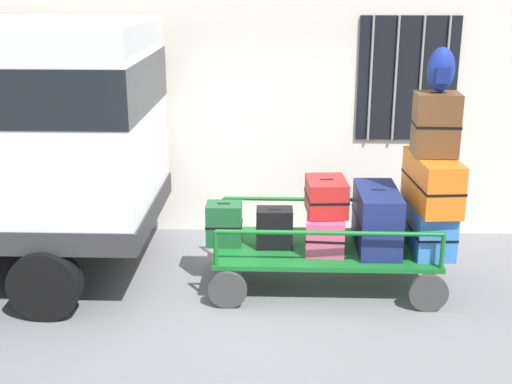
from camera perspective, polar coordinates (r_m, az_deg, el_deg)
ground_plane at (r=7.04m, az=0.95°, el=-9.33°), size 40.00×40.00×0.00m
building_wall at (r=8.54m, az=1.39°, el=12.99°), size 12.00×0.38×5.00m
luggage_cart at (r=7.34m, az=5.76°, el=-5.08°), size 2.39×1.23×0.44m
cart_railing at (r=7.20m, az=5.85°, el=-2.25°), size 2.28×1.09×0.38m
suitcase_left_bottom at (r=7.27m, az=-2.69°, el=-2.68°), size 0.39×0.30×0.46m
suitcase_midleft_bottom at (r=7.20m, az=1.56°, el=-3.02°), size 0.40×0.27×0.43m
suitcase_center_bottom at (r=7.22m, az=5.83°, el=-3.24°), size 0.45×0.70×0.38m
suitcase_center_middle at (r=7.12m, az=5.91°, el=-0.34°), size 0.45×0.57×0.37m
suitcase_midright_bottom at (r=7.26m, az=10.10°, el=-2.22°), size 0.44×0.90×0.64m
suitcase_right_bottom at (r=7.41m, az=14.16°, el=-2.74°), size 0.44×0.96×0.48m
suitcase_right_middle at (r=7.19m, az=14.57°, el=0.86°), size 0.48×0.99×0.53m
suitcase_right_top at (r=7.09m, az=14.85°, el=5.52°), size 0.46×0.39×0.64m
backpack at (r=7.02m, az=15.27°, el=9.86°), size 0.27×0.22×0.44m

